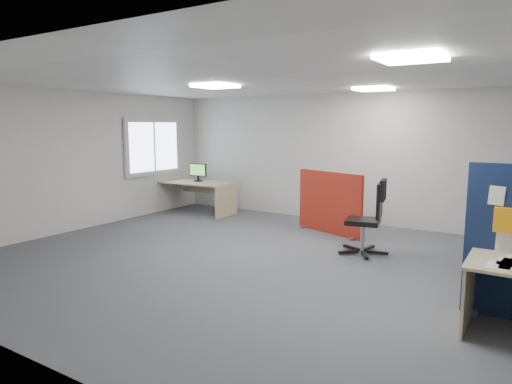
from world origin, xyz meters
The scene contains 11 objects.
floor centered at (0.00, 0.00, 0.00)m, with size 9.00×9.00×0.00m, color #515459.
ceiling centered at (0.00, 0.00, 2.70)m, with size 9.00×7.00×0.02m, color white.
wall_back centered at (0.00, 3.50, 1.35)m, with size 9.00×0.02×2.70m, color silver.
wall_front centered at (0.00, -3.50, 1.35)m, with size 9.00×0.02×2.70m, color silver.
wall_left centered at (-4.50, 0.00, 1.35)m, with size 0.02×7.00×2.70m, color silver.
window centered at (-4.44, 2.00, 1.55)m, with size 0.06×1.70×1.30m.
ceiling_lights centered at (0.33, 0.67, 2.67)m, with size 4.10×4.10×0.04m.
red_divider centered at (-0.21, 2.31, 0.57)m, with size 1.49×0.57×1.17m.
second_desk centered at (-3.68, 2.63, 0.56)m, with size 1.79×0.89×0.73m.
monitor_second centered at (-3.70, 2.68, 0.96)m, with size 0.46×0.21×0.42m.
office_chair centered at (0.93, 1.30, 0.67)m, with size 0.78×0.78×1.19m.
Camera 1 is at (3.14, -5.61, 2.03)m, focal length 32.00 mm.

